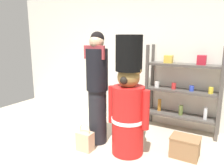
{
  "coord_description": "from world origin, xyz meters",
  "views": [
    {
      "loc": [
        1.65,
        -1.89,
        1.66
      ],
      "look_at": [
        0.1,
        0.81,
        1.0
      ],
      "focal_mm": 34.89,
      "sensor_mm": 36.0,
      "label": 1
    }
  ],
  "objects_px": {
    "teddy_bear_guard": "(128,103)",
    "shopping_bag": "(85,141)",
    "display_crate": "(185,147)",
    "merchandise_shelf": "(182,89)",
    "person_shopper": "(97,87)"
  },
  "relations": [
    {
      "from": "teddy_bear_guard",
      "to": "shopping_bag",
      "type": "distance_m",
      "value": 0.88
    },
    {
      "from": "teddy_bear_guard",
      "to": "display_crate",
      "type": "xyz_separation_m",
      "value": [
        0.76,
        0.3,
        -0.61
      ]
    },
    {
      "from": "merchandise_shelf",
      "to": "teddy_bear_guard",
      "type": "xyz_separation_m",
      "value": [
        -0.48,
        -1.2,
        -0.01
      ]
    },
    {
      "from": "teddy_bear_guard",
      "to": "person_shopper",
      "type": "height_order",
      "value": "person_shopper"
    },
    {
      "from": "teddy_bear_guard",
      "to": "display_crate",
      "type": "relative_size",
      "value": 4.29
    },
    {
      "from": "display_crate",
      "to": "shopping_bag",
      "type": "bearing_deg",
      "value": -157.22
    },
    {
      "from": "merchandise_shelf",
      "to": "display_crate",
      "type": "relative_size",
      "value": 3.88
    },
    {
      "from": "person_shopper",
      "to": "display_crate",
      "type": "xyz_separation_m",
      "value": [
        1.32,
        0.24,
        -0.77
      ]
    },
    {
      "from": "teddy_bear_guard",
      "to": "person_shopper",
      "type": "relative_size",
      "value": 0.97
    },
    {
      "from": "shopping_bag",
      "to": "display_crate",
      "type": "relative_size",
      "value": 1.04
    },
    {
      "from": "display_crate",
      "to": "person_shopper",
      "type": "bearing_deg",
      "value": -169.82
    },
    {
      "from": "shopping_bag",
      "to": "merchandise_shelf",
      "type": "bearing_deg",
      "value": 53.96
    },
    {
      "from": "merchandise_shelf",
      "to": "shopping_bag",
      "type": "height_order",
      "value": "merchandise_shelf"
    },
    {
      "from": "teddy_bear_guard",
      "to": "person_shopper",
      "type": "xyz_separation_m",
      "value": [
        -0.56,
        0.06,
        0.16
      ]
    },
    {
      "from": "shopping_bag",
      "to": "display_crate",
      "type": "height_order",
      "value": "shopping_bag"
    }
  ]
}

